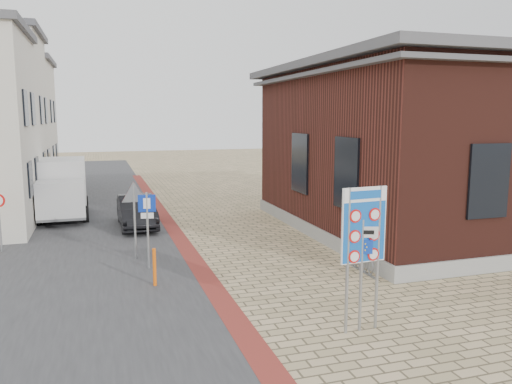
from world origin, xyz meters
TOP-DOWN VIEW (x-y plane):
  - ground at (0.00, 0.00)m, footprint 120.00×120.00m
  - road_strip at (-5.50, 15.00)m, footprint 7.00×60.00m
  - curb_strip at (-2.00, 10.00)m, footprint 0.60×40.00m
  - brick_building at (8.99, 7.00)m, footprint 13.00×13.00m
  - bike_rack at (2.65, 2.20)m, footprint 0.08×1.80m
  - sedan at (-3.39, 10.67)m, footprint 1.52×4.12m
  - box_truck at (-6.50, 13.96)m, footprint 2.29×5.15m
  - border_sign at (0.50, -1.50)m, footprint 1.09×0.14m
  - essen_sign at (0.47, -1.50)m, footprint 0.64×0.29m
  - parking_sign at (-3.50, 4.50)m, footprint 0.53×0.12m
  - yield_sign at (-3.80, 5.71)m, footprint 0.90×0.10m
  - bollard at (-3.50, 2.80)m, footprint 0.13×0.13m

SIDE VIEW (x-z plane):
  - ground at x=0.00m, z-range 0.00..0.00m
  - road_strip at x=-5.50m, z-range 0.00..0.02m
  - curb_strip at x=-2.00m, z-range 0.00..0.03m
  - bike_rack at x=2.65m, z-range -0.04..0.56m
  - bollard at x=-3.50m, z-range 0.00..1.08m
  - sedan at x=-3.39m, z-range 0.00..1.35m
  - box_truck at x=-6.50m, z-range 0.04..2.71m
  - parking_sign at x=-3.50m, z-range 0.42..2.82m
  - essen_sign at x=0.47m, z-range 0.41..2.90m
  - yield_sign at x=-3.80m, z-range 0.67..3.21m
  - border_sign at x=0.50m, z-range 0.71..3.91m
  - brick_building at x=8.99m, z-range 0.09..6.89m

